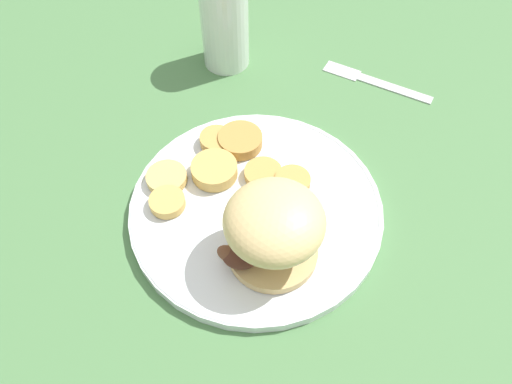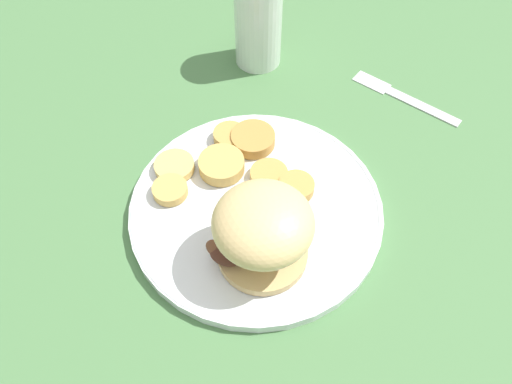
# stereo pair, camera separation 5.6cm
# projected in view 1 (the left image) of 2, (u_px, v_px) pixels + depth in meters

# --- Properties ---
(ground_plane) EXTENTS (4.00, 4.00, 0.00)m
(ground_plane) POSITION_uv_depth(u_px,v_px,m) (256.00, 212.00, 0.59)
(ground_plane) COLOR #4C7A47
(dinner_plate) EXTENTS (0.30, 0.30, 0.02)m
(dinner_plate) POSITION_uv_depth(u_px,v_px,m) (256.00, 208.00, 0.58)
(dinner_plate) COLOR white
(dinner_plate) RESTS_ON ground_plane
(sandwich) EXTENTS (0.10, 0.11, 0.09)m
(sandwich) POSITION_uv_depth(u_px,v_px,m) (273.00, 228.00, 0.50)
(sandwich) COLOR tan
(sandwich) RESTS_ON dinner_plate
(potato_round_0) EXTENTS (0.06, 0.06, 0.02)m
(potato_round_0) POSITION_uv_depth(u_px,v_px,m) (214.00, 170.00, 0.60)
(potato_round_0) COLOR tan
(potato_round_0) RESTS_ON dinner_plate
(potato_round_1) EXTENTS (0.05, 0.05, 0.01)m
(potato_round_1) POSITION_uv_depth(u_px,v_px,m) (264.00, 174.00, 0.60)
(potato_round_1) COLOR tan
(potato_round_1) RESTS_ON dinner_plate
(potato_round_2) EXTENTS (0.04, 0.04, 0.01)m
(potato_round_2) POSITION_uv_depth(u_px,v_px,m) (292.00, 182.00, 0.59)
(potato_round_2) COLOR tan
(potato_round_2) RESTS_ON dinner_plate
(potato_round_3) EXTENTS (0.06, 0.06, 0.02)m
(potato_round_3) POSITION_uv_depth(u_px,v_px,m) (240.00, 140.00, 0.63)
(potato_round_3) COLOR #BC8942
(potato_round_3) RESTS_ON dinner_plate
(potato_round_4) EXTENTS (0.04, 0.04, 0.01)m
(potato_round_4) POSITION_uv_depth(u_px,v_px,m) (216.00, 140.00, 0.63)
(potato_round_4) COLOR tan
(potato_round_4) RESTS_ON dinner_plate
(potato_round_5) EXTENTS (0.04, 0.04, 0.01)m
(potato_round_5) POSITION_uv_depth(u_px,v_px,m) (167.00, 202.00, 0.57)
(potato_round_5) COLOR tan
(potato_round_5) RESTS_ON dinner_plate
(potato_round_6) EXTENTS (0.05, 0.05, 0.01)m
(potato_round_6) POSITION_uv_depth(u_px,v_px,m) (167.00, 178.00, 0.60)
(potato_round_6) COLOR #DBB766
(potato_round_6) RESTS_ON dinner_plate
(fork) EXTENTS (0.06, 0.16, 0.00)m
(fork) POSITION_uv_depth(u_px,v_px,m) (375.00, 82.00, 0.72)
(fork) COLOR silver
(fork) RESTS_ON ground_plane
(drinking_glass) EXTENTS (0.07, 0.07, 0.13)m
(drinking_glass) POSITION_uv_depth(u_px,v_px,m) (225.00, 25.00, 0.70)
(drinking_glass) COLOR silver
(drinking_glass) RESTS_ON ground_plane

